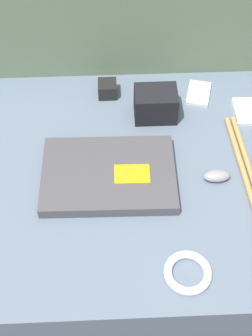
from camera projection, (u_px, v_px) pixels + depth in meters
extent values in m
plane|color=#38383D|center=(126.00, 205.00, 1.34)|extent=(8.00, 8.00, 0.00)
cube|color=slate|center=(126.00, 190.00, 1.28)|extent=(1.12, 0.78, 0.15)
cube|color=#60755B|center=(119.00, 35.00, 1.46)|extent=(1.12, 0.20, 0.45)
cube|color=#47474C|center=(109.00, 175.00, 1.20)|extent=(0.34, 0.24, 0.03)
cube|color=orange|center=(132.00, 174.00, 1.18)|extent=(0.09, 0.06, 0.00)
ellipsoid|color=gray|center=(217.00, 176.00, 1.20)|extent=(0.07, 0.04, 0.03)
cube|color=silver|center=(199.00, 93.00, 1.40)|extent=(0.09, 0.12, 0.01)
cube|color=silver|center=(247.00, 112.00, 1.35)|extent=(0.07, 0.11, 0.01)
cube|color=black|center=(156.00, 104.00, 1.32)|extent=(0.12, 0.09, 0.09)
cube|color=black|center=(107.00, 89.00, 1.39)|extent=(0.05, 0.06, 0.05)
torus|color=white|center=(188.00, 272.00, 1.04)|extent=(0.11, 0.11, 0.02)
cylinder|color=tan|center=(244.00, 173.00, 1.21)|extent=(0.03, 0.39, 0.01)
cylinder|color=tan|center=(251.00, 173.00, 1.21)|extent=(0.03, 0.39, 0.01)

